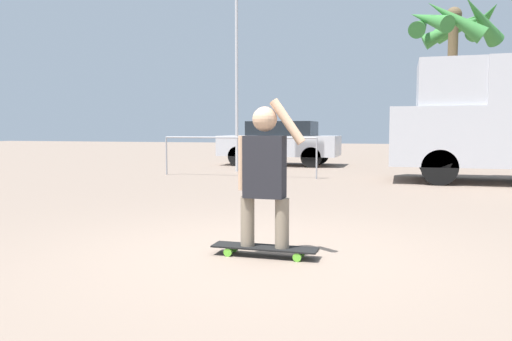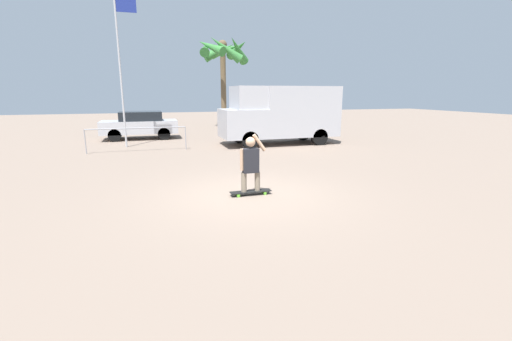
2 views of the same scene
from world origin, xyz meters
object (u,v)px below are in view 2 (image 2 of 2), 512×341
(person_skateboarder, at_px, (251,161))
(camper_van, at_px, (281,113))
(palm_tree_near_van, at_px, (223,53))
(parked_car_silver, at_px, (140,124))
(flagpole, at_px, (121,61))
(skateboard, at_px, (251,192))

(person_skateboarder, distance_m, camper_van, 9.24)
(person_skateboarder, bearing_deg, palm_tree_near_van, 79.70)
(person_skateboarder, distance_m, palm_tree_near_van, 19.07)
(parked_car_silver, height_order, palm_tree_near_van, palm_tree_near_van)
(camper_van, distance_m, flagpole, 7.95)
(parked_car_silver, xyz_separation_m, palm_tree_near_van, (6.16, 5.74, 4.69))
(palm_tree_near_van, relative_size, flagpole, 0.95)
(parked_car_silver, bearing_deg, skateboard, -77.10)
(parked_car_silver, bearing_deg, flagpole, -100.25)
(camper_van, xyz_separation_m, flagpole, (-7.47, 1.21, 2.43))
(palm_tree_near_van, bearing_deg, person_skateboarder, -100.30)
(parked_car_silver, relative_size, palm_tree_near_van, 0.62)
(skateboard, xyz_separation_m, palm_tree_near_van, (3.31, 18.20, 5.42))
(person_skateboarder, relative_size, palm_tree_near_van, 0.22)
(palm_tree_near_van, bearing_deg, camper_van, -85.55)
(skateboard, distance_m, flagpole, 10.80)
(camper_van, bearing_deg, flagpole, 170.80)
(parked_car_silver, relative_size, flagpole, 0.59)
(skateboard, bearing_deg, palm_tree_near_van, 79.70)
(palm_tree_near_van, distance_m, flagpole, 11.11)
(skateboard, distance_m, person_skateboarder, 0.80)
(skateboard, bearing_deg, parked_car_silver, 102.90)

